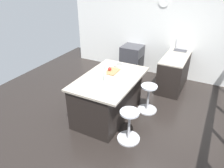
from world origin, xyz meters
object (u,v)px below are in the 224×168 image
water_bottle (105,75)px  fruit_bowl (119,65)px  oven_range (132,60)px  stool_middle (129,127)px  cutting_board (112,71)px  kitchen_island (108,96)px  stool_by_window (148,99)px  apple_red (110,69)px

water_bottle → fruit_bowl: bearing=-176.4°
oven_range → stool_middle: bearing=21.8°
fruit_bowl → cutting_board: bearing=-3.5°
kitchen_island → stool_by_window: bearing=126.3°
oven_range → stool_by_window: size_ratio=1.33×
kitchen_island → cutting_board: (-0.27, -0.04, 0.47)m
cutting_board → water_bottle: water_bottle is taller
kitchen_island → apple_red: size_ratio=22.92×
fruit_bowl → oven_range: bearing=-167.7°
oven_range → cutting_board: bearing=10.0°
cutting_board → fruit_bowl: (-0.30, 0.02, 0.03)m
stool_middle → stool_by_window: bearing=180.0°
oven_range → stool_middle: oven_range is taller
kitchen_island → apple_red: bearing=-159.7°
oven_range → apple_red: (2.03, 0.30, 0.56)m
kitchen_island → water_bottle: bearing=8.5°
oven_range → stool_by_window: (1.75, 1.13, -0.13)m
cutting_board → fruit_bowl: fruit_bowl is taller
oven_range → kitchen_island: size_ratio=0.50×
apple_red → stool_by_window: bearing=108.5°
oven_range → stool_middle: (2.84, 1.13, -0.13)m
cutting_board → kitchen_island: bearing=8.2°
apple_red → water_bottle: water_bottle is taller
stool_middle → fruit_bowl: size_ratio=3.23×
stool_by_window → stool_middle: 1.08m
apple_red → cutting_board: bearing=97.1°
stool_by_window → kitchen_island: bearing=-53.7°
stool_by_window → water_bottle: water_bottle is taller
cutting_board → fruit_bowl: 0.30m
oven_range → cutting_board: 2.12m
stool_by_window → fruit_bowl: fruit_bowl is taller
oven_range → fruit_bowl: (1.73, 0.38, 0.54)m
kitchen_island → fruit_bowl: bearing=-177.9°
kitchen_island → cutting_board: cutting_board is taller
stool_by_window → water_bottle: size_ratio=2.08×
stool_middle → cutting_board: 1.29m
apple_red → fruit_bowl: apple_red is taller
fruit_bowl → kitchen_island: bearing=2.1°
kitchen_island → stool_by_window: size_ratio=2.65×
stool_middle → water_bottle: size_ratio=2.08×
stool_by_window → cutting_board: cutting_board is taller
oven_range → cutting_board: size_ratio=2.40×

